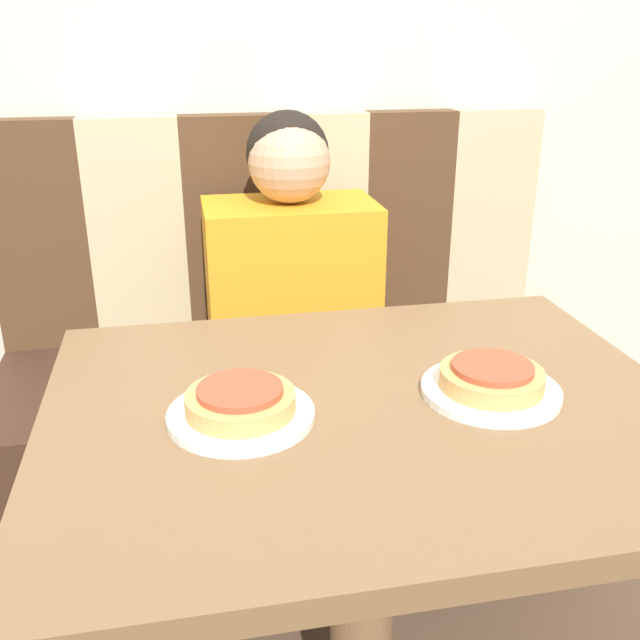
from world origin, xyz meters
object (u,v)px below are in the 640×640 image
person (291,255)px  pizza_right (492,377)px  plate_right (490,391)px  pizza_left (240,400)px  plate_left (241,415)px

person → pizza_right: bearing=-75.7°
plate_right → pizza_right: 0.02m
plate_right → pizza_left: 0.35m
pizza_right → person: bearing=104.3°
person → plate_right: person is taller
plate_left → pizza_left: size_ratio=1.34×
person → plate_left: person is taller
plate_right → pizza_left: bearing=-180.0°
person → plate_left: bearing=-104.3°
plate_right → pizza_right: pizza_right is taller
plate_left → person: bearing=75.7°
pizza_left → plate_left: bearing=90.0°
pizza_left → pizza_right: (0.35, 0.00, 0.00)m
plate_right → pizza_left: (-0.35, -0.00, 0.02)m
person → plate_right: size_ratio=2.96×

